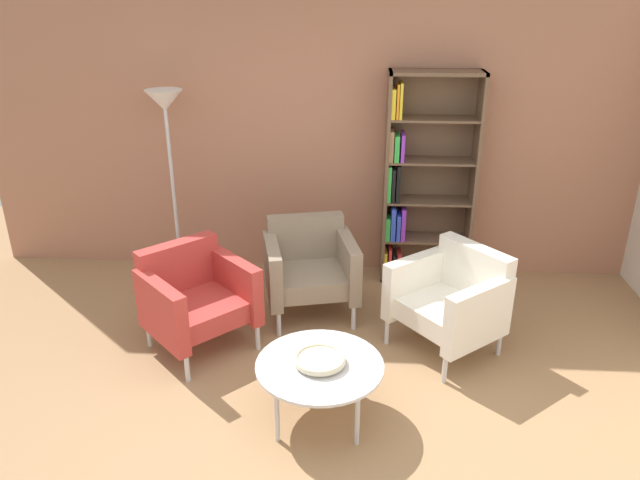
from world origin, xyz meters
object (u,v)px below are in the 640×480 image
object	(u,v)px
armchair_by_bookshelf	(452,298)
floor_lamp_torchiere	(167,124)
bookshelf_tall	(420,183)
decorative_bowl	(320,359)
armchair_near_window	(310,266)
coffee_table_low	(320,368)
armchair_corner_red	(195,297)

from	to	relation	value
armchair_by_bookshelf	floor_lamp_torchiere	size ratio (longest dim) A/B	0.55
bookshelf_tall	floor_lamp_torchiere	world-z (taller)	bookshelf_tall
decorative_bowl	armchair_near_window	bearing A→B (deg)	97.28
armchair_by_bookshelf	floor_lamp_torchiere	bearing A→B (deg)	-153.51
coffee_table_low	armchair_corner_red	distance (m)	1.25
armchair_corner_red	floor_lamp_torchiere	size ratio (longest dim) A/B	0.54
armchair_by_bookshelf	floor_lamp_torchiere	world-z (taller)	floor_lamp_torchiere
bookshelf_tall	armchair_near_window	distance (m)	1.28
bookshelf_tall	armchair_by_bookshelf	xyz separation A→B (m)	(0.16, -1.20, -0.51)
floor_lamp_torchiere	coffee_table_low	bearing A→B (deg)	-53.20
coffee_table_low	armchair_corner_red	bearing A→B (deg)	141.70
armchair_corner_red	decorative_bowl	bearing A→B (deg)	-83.00
armchair_near_window	floor_lamp_torchiere	bearing A→B (deg)	142.24
decorative_bowl	armchair_corner_red	bearing A→B (deg)	141.70
floor_lamp_torchiere	decorative_bowl	bearing A→B (deg)	-53.20
armchair_by_bookshelf	coffee_table_low	bearing A→B (deg)	-86.13
armchair_near_window	armchair_corner_red	bearing A→B (deg)	-157.75
armchair_by_bookshelf	armchair_corner_red	bearing A→B (deg)	-126.51
floor_lamp_torchiere	armchair_near_window	bearing A→B (deg)	-24.48
decorative_bowl	floor_lamp_torchiere	bearing A→B (deg)	126.80
armchair_corner_red	armchair_near_window	bearing A→B (deg)	-9.16
armchair_near_window	decorative_bowl	bearing A→B (deg)	-96.00
armchair_corner_red	floor_lamp_torchiere	distance (m)	1.62
decorative_bowl	armchair_by_bookshelf	distance (m)	1.27
decorative_bowl	floor_lamp_torchiere	distance (m)	2.62
armchair_near_window	floor_lamp_torchiere	world-z (taller)	floor_lamp_torchiere
bookshelf_tall	armchair_corner_red	bearing A→B (deg)	-143.42
coffee_table_low	floor_lamp_torchiere	xyz separation A→B (m)	(-1.44, 1.93, 1.08)
armchair_near_window	armchair_by_bookshelf	bearing A→B (deg)	-36.86
decorative_bowl	floor_lamp_torchiere	xyz separation A→B (m)	(-1.44, 1.93, 1.01)
coffee_table_low	armchair_by_bookshelf	xyz separation A→B (m)	(0.93, 0.87, 0.04)
armchair_near_window	floor_lamp_torchiere	distance (m)	1.74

